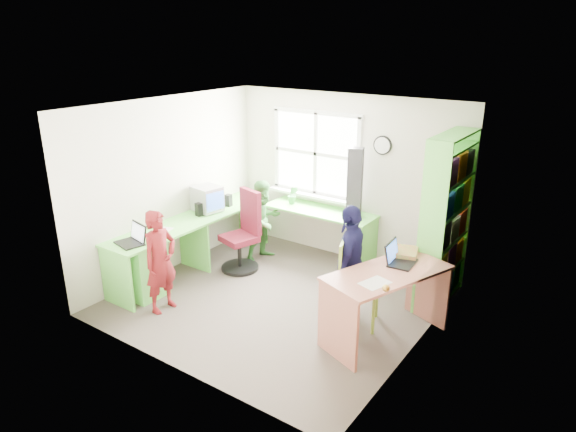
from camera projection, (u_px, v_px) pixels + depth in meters
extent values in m
cube|color=#463E37|center=(277.00, 301.00, 6.45)|extent=(3.60, 3.40, 0.02)
cube|color=white|center=(275.00, 106.00, 5.64)|extent=(3.60, 3.40, 0.02)
cube|color=beige|center=(346.00, 178.00, 7.37)|extent=(3.60, 0.02, 2.40)
cube|color=beige|center=(167.00, 259.00, 4.72)|extent=(3.60, 0.02, 2.40)
cube|color=beige|center=(169.00, 185.00, 7.02)|extent=(0.02, 3.40, 2.40)
cube|color=beige|center=(424.00, 244.00, 5.07)|extent=(0.02, 3.40, 2.40)
cube|color=white|center=(316.00, 154.00, 7.52)|extent=(1.40, 0.01, 1.20)
cube|color=white|center=(316.00, 154.00, 7.51)|extent=(1.48, 0.04, 1.28)
cube|color=#9B6D43|center=(373.00, 304.00, 4.34)|extent=(0.02, 0.82, 2.00)
sphere|color=gold|center=(386.00, 288.00, 4.61)|extent=(0.07, 0.07, 0.07)
cylinder|color=black|center=(383.00, 145.00, 6.86)|extent=(0.26, 0.03, 0.26)
cylinder|color=white|center=(382.00, 145.00, 6.85)|extent=(0.22, 0.01, 0.22)
cube|color=#80FC64|center=(193.00, 220.00, 7.08)|extent=(0.60, 2.70, 0.03)
cube|color=#80FC64|center=(320.00, 211.00, 7.43)|extent=(1.65, 0.56, 0.03)
cube|color=#80FC64|center=(194.00, 245.00, 7.21)|extent=(0.56, 0.03, 0.72)
cube|color=#80FC64|center=(117.00, 280.00, 6.19)|extent=(0.56, 0.03, 0.72)
cube|color=#80FC64|center=(253.00, 218.00, 8.23)|extent=(0.56, 0.03, 0.72)
cube|color=#80FC64|center=(368.00, 247.00, 7.13)|extent=(0.03, 0.52, 0.72)
cube|color=#80FC64|center=(141.00, 269.00, 6.48)|extent=(0.54, 0.45, 0.72)
cube|color=#B76F5B|center=(388.00, 273.00, 5.40)|extent=(1.08, 1.52, 0.03)
cube|color=#B76F5B|center=(337.00, 325.00, 5.17)|extent=(0.57, 0.24, 0.77)
cube|color=#B76F5B|center=(427.00, 290.00, 5.89)|extent=(0.57, 0.24, 0.77)
cube|color=#80FC64|center=(431.00, 234.00, 5.73)|extent=(0.30, 0.02, 2.10)
cube|color=#80FC64|center=(459.00, 210.00, 6.51)|extent=(0.30, 0.02, 2.10)
cube|color=#80FC64|center=(455.00, 135.00, 5.77)|extent=(0.30, 1.00, 0.02)
cube|color=#80FC64|center=(438.00, 295.00, 6.45)|extent=(0.30, 1.00, 0.02)
cube|color=#80FC64|center=(440.00, 269.00, 6.33)|extent=(0.30, 1.00, 0.02)
cube|color=#80FC64|center=(444.00, 240.00, 6.21)|extent=(0.30, 1.00, 0.02)
cube|color=#80FC64|center=(447.00, 211.00, 6.08)|extent=(0.30, 1.00, 0.02)
cube|color=#80FC64|center=(450.00, 180.00, 5.95)|extent=(0.30, 1.00, 0.02)
cube|color=#80FC64|center=(454.00, 148.00, 5.82)|extent=(0.30, 1.00, 0.02)
cube|color=red|center=(430.00, 294.00, 6.17)|extent=(0.25, 0.28, 0.27)
cube|color=#1B46A2|center=(439.00, 283.00, 6.42)|extent=(0.25, 0.30, 0.29)
cube|color=#20873E|center=(447.00, 274.00, 6.65)|extent=(0.25, 0.26, 0.30)
cube|color=yellow|center=(433.00, 265.00, 6.05)|extent=(0.25, 0.28, 0.30)
cube|color=#803687|center=(442.00, 256.00, 6.29)|extent=(0.25, 0.30, 0.32)
cube|color=orange|center=(450.00, 249.00, 6.53)|extent=(0.25, 0.26, 0.29)
cube|color=#282828|center=(436.00, 235.00, 5.92)|extent=(0.25, 0.28, 0.32)
cube|color=silver|center=(445.00, 228.00, 6.17)|extent=(0.25, 0.30, 0.29)
cube|color=red|center=(454.00, 220.00, 6.40)|extent=(0.25, 0.26, 0.30)
cube|color=#1B46A2|center=(440.00, 205.00, 5.79)|extent=(0.25, 0.28, 0.29)
cube|color=#20873E|center=(449.00, 197.00, 6.04)|extent=(0.25, 0.30, 0.30)
cube|color=yellow|center=(457.00, 190.00, 6.27)|extent=(0.25, 0.26, 0.32)
cube|color=#803687|center=(443.00, 172.00, 5.66)|extent=(0.25, 0.28, 0.30)
cube|color=orange|center=(452.00, 165.00, 5.91)|extent=(0.25, 0.30, 0.32)
cube|color=#282828|center=(460.00, 161.00, 6.15)|extent=(0.25, 0.26, 0.29)
cylinder|color=black|center=(240.00, 267.00, 7.28)|extent=(0.65, 0.65, 0.05)
cylinder|color=black|center=(240.00, 253.00, 7.21)|extent=(0.07, 0.07, 0.40)
cube|color=maroon|center=(239.00, 238.00, 7.14)|extent=(0.54, 0.54, 0.08)
cube|color=maroon|center=(251.00, 211.00, 7.14)|extent=(0.42, 0.19, 0.62)
cylinder|color=#92B93D|center=(339.00, 310.00, 5.74)|extent=(0.05, 0.05, 0.47)
cylinder|color=#92B93D|center=(373.00, 315.00, 5.65)|extent=(0.05, 0.05, 0.47)
cylinder|color=#92B93D|center=(345.00, 295.00, 6.09)|extent=(0.05, 0.05, 0.47)
cylinder|color=#92B93D|center=(377.00, 299.00, 5.99)|extent=(0.05, 0.05, 0.47)
cube|color=#92B93D|center=(360.00, 285.00, 5.78)|extent=(0.56, 0.56, 0.04)
cube|color=#92B93D|center=(343.00, 261.00, 5.74)|extent=(0.17, 0.41, 0.53)
cube|color=#A2A1A6|center=(208.00, 211.00, 7.37)|extent=(0.31, 0.26, 0.02)
cube|color=#A2A1A6|center=(207.00, 198.00, 7.31)|extent=(0.43, 0.39, 0.35)
cube|color=#3F72F2|center=(215.00, 201.00, 7.19)|extent=(0.05, 0.29, 0.26)
cube|color=black|center=(129.00, 243.00, 6.22)|extent=(0.39, 0.32, 0.02)
cube|color=black|center=(138.00, 232.00, 6.26)|extent=(0.35, 0.13, 0.23)
cube|color=white|center=(138.00, 232.00, 6.26)|extent=(0.31, 0.11, 0.19)
cube|color=black|center=(402.00, 263.00, 5.57)|extent=(0.27, 0.36, 0.02)
cube|color=black|center=(392.00, 251.00, 5.59)|extent=(0.09, 0.35, 0.23)
cube|color=#3F72F2|center=(392.00, 251.00, 5.59)|extent=(0.06, 0.30, 0.18)
cube|color=black|center=(199.00, 209.00, 7.17)|extent=(0.11, 0.11, 0.18)
cube|color=black|center=(228.00, 200.00, 7.57)|extent=(0.10, 0.10, 0.18)
cube|color=black|center=(355.00, 183.00, 7.00)|extent=(0.24, 0.22, 0.97)
cube|color=red|center=(402.00, 252.00, 5.79)|extent=(0.40, 0.40, 0.06)
cube|color=silver|center=(162.00, 231.00, 6.65)|extent=(0.26, 0.31, 0.00)
cube|color=silver|center=(375.00, 283.00, 5.14)|extent=(0.29, 0.35, 0.00)
imported|color=#29682E|center=(293.00, 195.00, 7.64)|extent=(0.19, 0.17, 0.28)
imported|color=maroon|center=(160.00, 261.00, 6.04)|extent=(0.31, 0.46, 1.26)
imported|color=#367D32|center=(264.00, 220.00, 7.47)|extent=(0.55, 0.65, 1.19)
imported|color=#151441|center=(350.00, 262.00, 5.87)|extent=(0.51, 0.87, 1.38)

